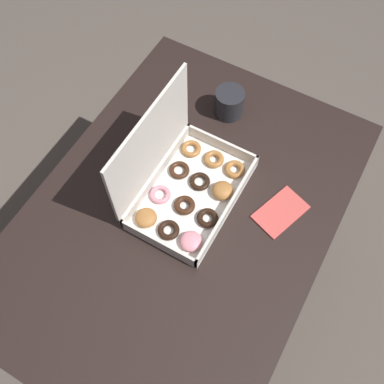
% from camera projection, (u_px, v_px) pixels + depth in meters
% --- Properties ---
extents(ground_plane, '(8.00, 8.00, 0.00)m').
position_uv_depth(ground_plane, '(185.00, 286.00, 1.86)').
color(ground_plane, '#564C44').
extents(dining_table, '(1.11, 0.79, 0.71)m').
position_uv_depth(dining_table, '(182.00, 227.00, 1.33)').
color(dining_table, black).
rests_on(dining_table, ground_plane).
extents(donut_box, '(0.36, 0.24, 0.29)m').
position_uv_depth(donut_box, '(181.00, 181.00, 1.22)').
color(donut_box, silver).
rests_on(donut_box, dining_table).
extents(coffee_mug, '(0.09, 0.09, 0.09)m').
position_uv_depth(coffee_mug, '(229.00, 102.00, 1.36)').
color(coffee_mug, '#232328').
rests_on(coffee_mug, dining_table).
extents(paper_napkin, '(0.17, 0.13, 0.01)m').
position_uv_depth(paper_napkin, '(281.00, 212.00, 1.24)').
color(paper_napkin, '#CC4C47').
rests_on(paper_napkin, dining_table).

